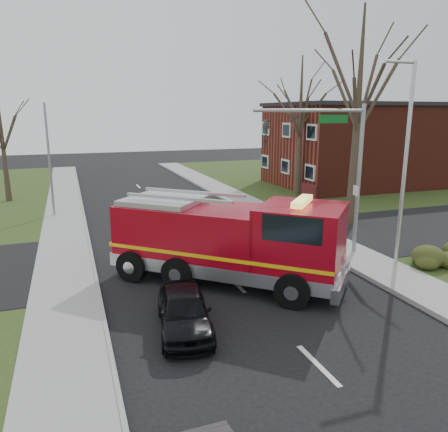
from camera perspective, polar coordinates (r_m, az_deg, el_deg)
name	(u,v)px	position (r m, az deg, el deg)	size (l,w,h in m)	color
ground	(235,283)	(17.07, 1.48, -8.74)	(120.00, 120.00, 0.00)	black
sidewalk_right	(369,263)	(19.99, 18.39, -5.85)	(2.40, 80.00, 0.15)	gray
sidewalk_left	(65,304)	(16.05, -20.04, -10.78)	(2.40, 80.00, 0.15)	gray
brick_building	(362,144)	(41.12, 17.58, 8.90)	(15.40, 10.40, 7.25)	maroon
health_center_sign	(308,191)	(32.19, 10.98, 3.21)	(0.12, 2.00, 1.40)	#501217
hedge_corner	(439,252)	(20.97, 26.24, -4.23)	(2.80, 2.00, 0.90)	#2F3613
bare_tree_near	(359,94)	(25.75, 17.22, 15.00)	(6.00, 6.00, 12.00)	#32271E
bare_tree_far	(301,112)	(34.12, 9.97, 13.29)	(5.25, 5.25, 10.50)	#32271E
bare_tree_left	(1,125)	(35.01, -27.16, 10.53)	(4.50, 4.50, 9.00)	#32271E
traffic_signal_mast	(336,153)	(19.65, 14.39, 7.95)	(5.29, 0.18, 6.80)	gray
streetlight_pole	(404,160)	(19.28, 22.50, 6.80)	(1.48, 0.16, 8.40)	#B7BABF
utility_pole_far	(50,162)	(28.91, -21.83, 6.62)	(0.14, 0.14, 7.00)	gray
fire_engine	(230,242)	(16.73, 0.75, -3.45)	(8.41, 7.98, 3.50)	maroon
parked_car_maroon	(184,311)	(13.42, -5.24, -12.20)	(1.51, 3.76, 1.28)	black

